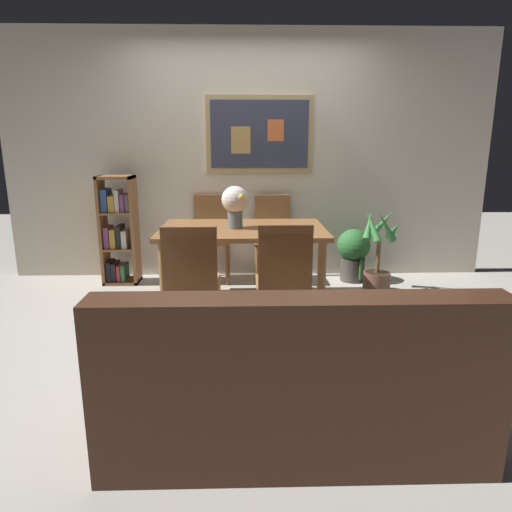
# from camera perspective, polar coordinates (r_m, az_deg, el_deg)

# --- Properties ---
(ground_plane) EXTENTS (12.00, 12.00, 0.00)m
(ground_plane) POSITION_cam_1_polar(r_m,az_deg,el_deg) (3.86, -0.53, -8.32)
(ground_plane) COLOR #B7B2A8
(wall_back_with_painting) EXTENTS (5.20, 0.14, 2.60)m
(wall_back_with_painting) POSITION_cam_1_polar(r_m,az_deg,el_deg) (5.08, -0.85, 12.19)
(wall_back_with_painting) COLOR beige
(wall_back_with_painting) RESTS_ON ground_plane
(dining_table) EXTENTS (1.46, 0.95, 0.72)m
(dining_table) POSITION_cam_1_polar(r_m,az_deg,el_deg) (4.11, -1.65, 2.29)
(dining_table) COLOR brown
(dining_table) RESTS_ON ground_plane
(dining_chair_far_right) EXTENTS (0.40, 0.41, 0.91)m
(dining_chair_far_right) POSITION_cam_1_polar(r_m,az_deg,el_deg) (4.93, 2.07, 3.13)
(dining_chair_far_right) COLOR brown
(dining_chair_far_right) RESTS_ON ground_plane
(dining_chair_near_left) EXTENTS (0.40, 0.41, 0.91)m
(dining_chair_near_left) POSITION_cam_1_polar(r_m,az_deg,el_deg) (3.32, -7.96, -2.40)
(dining_chair_near_left) COLOR brown
(dining_chair_near_left) RESTS_ON ground_plane
(dining_chair_far_left) EXTENTS (0.40, 0.41, 0.91)m
(dining_chair_far_left) POSITION_cam_1_polar(r_m,az_deg,el_deg) (4.98, -5.52, 3.19)
(dining_chair_far_left) COLOR brown
(dining_chair_far_left) RESTS_ON ground_plane
(dining_chair_near_right) EXTENTS (0.40, 0.41, 0.91)m
(dining_chair_near_right) POSITION_cam_1_polar(r_m,az_deg,el_deg) (3.36, 3.46, -2.10)
(dining_chair_near_right) COLOR brown
(dining_chair_near_right) RESTS_ON ground_plane
(leather_couch) EXTENTS (1.80, 0.84, 0.84)m
(leather_couch) POSITION_cam_1_polar(r_m,az_deg,el_deg) (2.37, 4.37, -15.25)
(leather_couch) COLOR #472819
(leather_couch) RESTS_ON ground_plane
(bookshelf) EXTENTS (0.36, 0.28, 1.13)m
(bookshelf) POSITION_cam_1_polar(r_m,az_deg,el_deg) (5.02, -16.70, 2.96)
(bookshelf) COLOR brown
(bookshelf) RESTS_ON ground_plane
(potted_ivy) EXTENTS (0.35, 0.35, 0.56)m
(potted_ivy) POSITION_cam_1_polar(r_m,az_deg,el_deg) (5.03, 11.96, 0.46)
(potted_ivy) COLOR #4C4742
(potted_ivy) RESTS_ON ground_plane
(potted_palm) EXTENTS (0.38, 0.38, 0.84)m
(potted_palm) POSITION_cam_1_polar(r_m,az_deg,el_deg) (4.69, 14.88, -0.51)
(potted_palm) COLOR brown
(potted_palm) RESTS_ON ground_plane
(flower_vase) EXTENTS (0.23, 0.23, 0.37)m
(flower_vase) POSITION_cam_1_polar(r_m,az_deg,el_deg) (4.04, -2.61, 6.59)
(flower_vase) COLOR slate
(flower_vase) RESTS_ON dining_table
(tv_remote) EXTENTS (0.16, 0.11, 0.02)m
(tv_remote) POSITION_cam_1_polar(r_m,az_deg,el_deg) (4.07, 3.16, 3.62)
(tv_remote) COLOR black
(tv_remote) RESTS_ON dining_table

